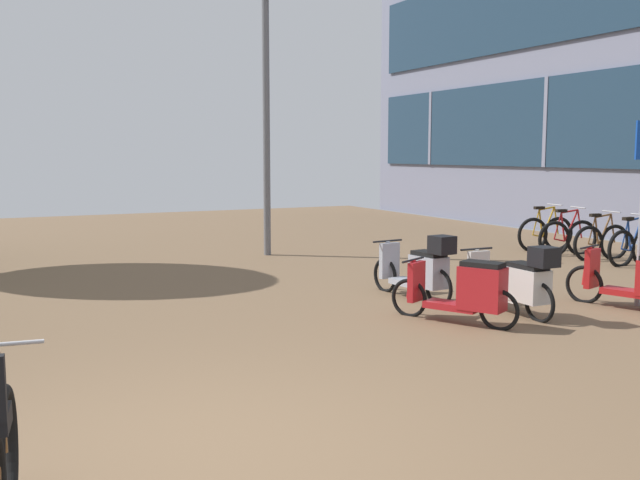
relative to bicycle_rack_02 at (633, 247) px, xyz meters
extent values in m
cube|color=slate|center=(2.71, 5.13, 2.49)|extent=(0.10, 0.12, 2.31)
cube|color=slate|center=(2.71, 10.25, 2.49)|extent=(0.10, 0.12, 2.31)
torus|color=black|center=(-10.73, -4.76, 0.01)|extent=(0.18, 0.77, 0.77)
cylinder|color=brown|center=(-10.74, -4.82, 0.31)|extent=(0.05, 0.15, 0.61)
torus|color=black|center=(-0.31, -0.01, -0.02)|extent=(0.70, 0.08, 0.70)
cylinder|color=navy|center=(0.06, 0.00, 0.23)|extent=(0.30, 0.04, 0.61)
cylinder|color=navy|center=(-0.12, 0.00, 0.20)|extent=(0.13, 0.04, 0.56)
cylinder|color=navy|center=(0.01, 0.00, 0.50)|extent=(0.37, 0.04, 0.08)
cylinder|color=navy|center=(-0.19, 0.00, -0.05)|extent=(0.24, 0.03, 0.08)
cylinder|color=navy|center=(-0.24, -0.01, 0.23)|extent=(0.16, 0.03, 0.51)
cube|color=black|center=(-0.17, 0.00, 0.52)|extent=(0.22, 0.09, 0.06)
torus|color=black|center=(-0.27, 0.79, -0.02)|extent=(0.70, 0.14, 0.70)
torus|color=black|center=(0.35, 0.73, -0.02)|extent=(0.70, 0.14, 0.70)
cylinder|color=brown|center=(0.10, 0.75, 0.23)|extent=(0.31, 0.07, 0.61)
cylinder|color=brown|center=(-0.09, 0.77, 0.21)|extent=(0.14, 0.05, 0.56)
cylinder|color=brown|center=(0.05, 0.76, 0.50)|extent=(0.38, 0.08, 0.08)
cylinder|color=brown|center=(-0.15, 0.78, -0.05)|extent=(0.25, 0.05, 0.08)
cylinder|color=brown|center=(-0.20, 0.78, 0.23)|extent=(0.16, 0.04, 0.51)
cylinder|color=brown|center=(0.29, 0.73, 0.25)|extent=(0.15, 0.05, 0.56)
cube|color=black|center=(-0.14, 0.78, 0.52)|extent=(0.23, 0.11, 0.06)
cylinder|color=#ADADB2|center=(0.24, 0.74, 0.58)|extent=(0.08, 0.48, 0.02)
torus|color=black|center=(-0.37, 1.57, -0.01)|extent=(0.73, 0.20, 0.73)
torus|color=black|center=(0.25, 1.46, -0.01)|extent=(0.73, 0.20, 0.73)
cylinder|color=maroon|center=(0.00, 1.51, 0.25)|extent=(0.31, 0.09, 0.64)
cylinder|color=maroon|center=(-0.19, 1.54, 0.23)|extent=(0.14, 0.06, 0.58)
cylinder|color=maroon|center=(-0.05, 1.52, 0.54)|extent=(0.39, 0.10, 0.08)
cylinder|color=maroon|center=(-0.25, 1.55, -0.03)|extent=(0.25, 0.07, 0.08)
cylinder|color=maroon|center=(-0.30, 1.56, 0.25)|extent=(0.17, 0.05, 0.53)
cylinder|color=maroon|center=(0.20, 1.47, 0.28)|extent=(0.15, 0.06, 0.58)
cube|color=black|center=(-0.24, 1.55, 0.55)|extent=(0.23, 0.13, 0.06)
cylinder|color=#ADADB2|center=(0.14, 1.48, 0.61)|extent=(0.11, 0.48, 0.02)
torus|color=black|center=(-0.24, 2.32, -0.01)|extent=(0.73, 0.18, 0.73)
torus|color=black|center=(0.38, 2.23, -0.01)|extent=(0.73, 0.18, 0.73)
cylinder|color=#BF8B1D|center=(0.13, 2.27, 0.25)|extent=(0.31, 0.08, 0.64)
cylinder|color=#BF8B1D|center=(-0.06, 2.29, 0.23)|extent=(0.14, 0.06, 0.58)
cylinder|color=#BF8B1D|center=(0.08, 2.27, 0.54)|extent=(0.38, 0.09, 0.08)
cylinder|color=#BF8B1D|center=(-0.12, 2.30, -0.03)|extent=(0.25, 0.06, 0.08)
cylinder|color=#BF8B1D|center=(-0.17, 2.31, 0.25)|extent=(0.16, 0.05, 0.53)
cylinder|color=#BF8B1D|center=(0.32, 2.24, 0.28)|extent=(0.15, 0.05, 0.58)
cube|color=black|center=(-0.10, 2.30, 0.56)|extent=(0.23, 0.12, 0.06)
cylinder|color=#ADADB2|center=(0.27, 2.25, 0.62)|extent=(0.09, 0.48, 0.02)
torus|color=black|center=(-4.70, -2.60, -0.11)|extent=(0.06, 0.51, 0.51)
torus|color=black|center=(-4.68, -1.31, -0.11)|extent=(0.06, 0.51, 0.51)
cube|color=silver|center=(-4.69, -1.96, -0.13)|extent=(0.29, 0.73, 0.08)
cube|color=silver|center=(-4.70, -2.37, 0.08)|extent=(0.31, 0.57, 0.41)
cube|color=black|center=(-4.70, -2.37, 0.31)|extent=(0.27, 0.52, 0.06)
cylinder|color=silver|center=(-4.68, -1.34, 0.15)|extent=(0.07, 0.12, 0.51)
cube|color=silver|center=(-4.68, -1.41, 0.12)|extent=(0.32, 0.09, 0.51)
cylinder|color=black|center=(-4.68, -1.36, 0.40)|extent=(0.52, 0.04, 0.03)
cube|color=black|center=(-4.71, -2.65, 0.46)|extent=(0.28, 0.28, 0.24)
torus|color=black|center=(-5.24, -1.29, -0.10)|extent=(0.11, 0.53, 0.52)
torus|color=black|center=(-5.37, -0.13, -0.10)|extent=(0.11, 0.53, 0.52)
cube|color=#A5A9B6|center=(-5.30, -0.71, -0.13)|extent=(0.35, 0.68, 0.08)
cube|color=#A5A9B6|center=(-5.26, -1.08, 0.09)|extent=(0.35, 0.54, 0.43)
cube|color=black|center=(-5.26, -1.08, 0.34)|extent=(0.31, 0.49, 0.06)
cylinder|color=#A5A9B6|center=(-5.37, -0.15, 0.16)|extent=(0.08, 0.13, 0.52)
cube|color=#A5A9B6|center=(-5.36, -0.23, 0.13)|extent=(0.33, 0.11, 0.52)
cylinder|color=black|center=(-5.36, -0.18, 0.42)|extent=(0.52, 0.08, 0.03)
cube|color=black|center=(-5.23, -1.34, 0.49)|extent=(0.31, 0.31, 0.24)
torus|color=black|center=(-3.34, -2.01, -0.10)|extent=(0.22, 0.52, 0.53)
cube|color=#B21B1C|center=(-3.15, -2.59, -0.12)|extent=(0.48, 0.74, 0.08)
cylinder|color=#B21B1C|center=(-3.33, -2.04, 0.17)|extent=(0.10, 0.14, 0.54)
cube|color=#B21B1C|center=(-3.31, -2.11, 0.14)|extent=(0.33, 0.18, 0.53)
cylinder|color=black|center=(-3.33, -2.06, 0.43)|extent=(0.50, 0.19, 0.03)
torus|color=black|center=(-5.41, -2.69, -0.11)|extent=(0.27, 0.46, 0.50)
torus|color=black|center=(-5.95, -1.64, -0.11)|extent=(0.27, 0.46, 0.50)
cube|color=#B11C21|center=(-5.68, -2.17, -0.14)|extent=(0.55, 0.72, 0.08)
cube|color=#B11C21|center=(-5.50, -2.50, 0.12)|extent=(0.51, 0.60, 0.51)
cube|color=black|center=(-5.50, -2.50, 0.41)|extent=(0.45, 0.54, 0.06)
cylinder|color=#B11C21|center=(-5.94, -1.66, 0.13)|extent=(0.12, 0.14, 0.50)
cube|color=#B11C21|center=(-5.90, -1.73, 0.11)|extent=(0.32, 0.22, 0.49)
cylinder|color=black|center=(-5.93, -1.69, 0.38)|extent=(0.47, 0.26, 0.03)
cylinder|color=slate|center=(-5.49, 4.18, 2.19)|extent=(0.14, 0.14, 5.04)
camera|label=1|loc=(-10.85, -9.01, 1.69)|focal=40.08mm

